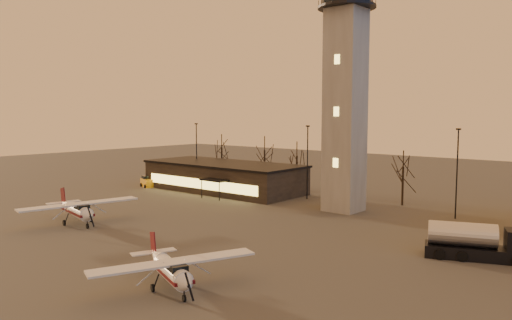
% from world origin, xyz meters
% --- Properties ---
extents(ground, '(220.00, 220.00, 0.00)m').
position_xyz_m(ground, '(0.00, 0.00, 0.00)').
color(ground, '#42403D').
rests_on(ground, ground).
extents(control_tower, '(6.80, 6.80, 32.60)m').
position_xyz_m(control_tower, '(0.00, 30.00, 16.33)').
color(control_tower, gray).
rests_on(control_tower, ground).
extents(terminal, '(25.40, 12.20, 4.30)m').
position_xyz_m(terminal, '(-21.99, 31.98, 2.16)').
color(terminal, black).
rests_on(terminal, ground).
extents(light_poles, '(58.50, 12.25, 10.14)m').
position_xyz_m(light_poles, '(0.50, 31.00, 5.41)').
color(light_poles, black).
rests_on(light_poles, ground).
extents(tree_row, '(37.20, 9.20, 8.80)m').
position_xyz_m(tree_row, '(-13.70, 39.16, 5.94)').
color(tree_row, black).
rests_on(tree_row, ground).
extents(cessna_front, '(9.04, 10.93, 3.10)m').
position_xyz_m(cessna_front, '(5.14, -1.41, 1.06)').
color(cessna_front, silver).
rests_on(cessna_front, ground).
extents(cessna_rear, '(9.92, 12.48, 3.44)m').
position_xyz_m(cessna_rear, '(-17.78, 5.29, 1.17)').
color(cessna_rear, silver).
rests_on(cessna_rear, ground).
extents(fuel_truck, '(8.25, 4.93, 2.95)m').
position_xyz_m(fuel_truck, '(18.49, 19.19, 1.17)').
color(fuel_truck, black).
rests_on(fuel_truck, ground).
extents(service_cart, '(3.11, 2.43, 1.77)m').
position_xyz_m(service_cart, '(-34.05, 27.02, 0.67)').
color(service_cart, '#EDA30D').
rests_on(service_cart, ground).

